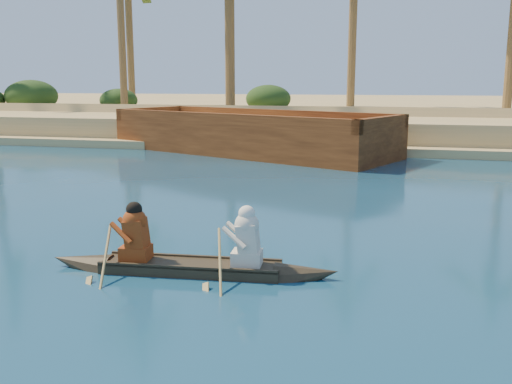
% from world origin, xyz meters
% --- Properties ---
extents(sandy_embankment, '(150.00, 51.00, 1.50)m').
position_xyz_m(sandy_embankment, '(0.00, 46.89, 0.53)').
color(sandy_embankment, tan).
rests_on(sandy_embankment, ground).
extents(palm_grove, '(110.00, 14.00, 16.00)m').
position_xyz_m(palm_grove, '(0.00, 35.00, 8.00)').
color(palm_grove, '#375D21').
rests_on(palm_grove, ground).
extents(shrub_cluster, '(100.00, 6.00, 2.40)m').
position_xyz_m(shrub_cluster, '(0.00, 31.50, 1.20)').
color(shrub_cluster, '#253F17').
rests_on(shrub_cluster, ground).
extents(canoe, '(4.84, 1.06, 1.32)m').
position_xyz_m(canoe, '(5.02, 6.61, 0.25)').
color(canoe, '#31291A').
rests_on(canoe, ground).
extents(barge_mid, '(13.25, 8.84, 2.10)m').
position_xyz_m(barge_mid, '(1.98, 22.18, 0.74)').
color(barge_mid, brown).
rests_on(barge_mid, ground).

